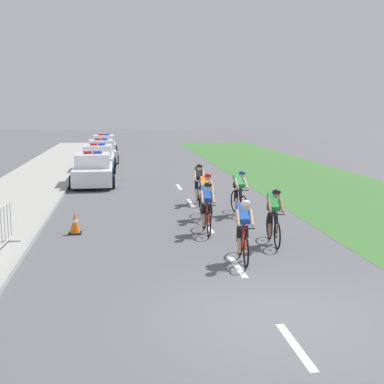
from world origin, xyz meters
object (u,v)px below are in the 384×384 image
cyclist_second (274,215)px  cyclist_lead (243,229)px  cyclist_fourth (206,195)px  police_car_third (101,152)px  police_car_furthest (104,146)px  police_car_second (98,159)px  traffic_cone_near (75,223)px  cyclist_third (207,206)px  cyclist_fifth (239,191)px  cyclist_sixth (199,183)px  police_car_nearest (93,170)px

cyclist_second → cyclist_lead: bearing=-129.7°
cyclist_fourth → cyclist_second: bearing=-69.8°
police_car_third → police_car_furthest: 5.89m
police_car_second → traffic_cone_near: police_car_second is taller
cyclist_second → police_car_third: 22.19m
cyclist_lead → cyclist_fourth: size_ratio=1.00×
police_car_furthest → cyclist_lead: bearing=-81.8°
cyclist_lead → police_car_furthest: (-4.15, 28.83, -0.11)m
cyclist_lead → cyclist_fourth: 4.82m
police_car_second → cyclist_third: bearing=-76.3°
cyclist_fifth → police_car_second: 13.95m
cyclist_lead → police_car_furthest: bearing=98.2°
cyclist_fifth → traffic_cone_near: (-5.31, -2.06, -0.48)m
police_car_third → cyclist_fourth: bearing=-77.4°
cyclist_second → police_car_furthest: (-5.31, 27.44, -0.11)m
cyclist_third → cyclist_sixth: (0.47, 4.63, 0.00)m
police_car_second → police_car_third: same height
cyclist_fourth → cyclist_sixth: bearing=86.3°
cyclist_lead → cyclist_fourth: bearing=91.2°
cyclist_sixth → cyclist_third: bearing=-95.8°
police_car_nearest → police_car_second: (-0.00, 5.36, 0.00)m
cyclist_second → cyclist_fourth: same height
traffic_cone_near → cyclist_lead: bearing=-37.8°
cyclist_sixth → traffic_cone_near: bearing=-135.0°
cyclist_lead → cyclist_third: bearing=97.9°
police_car_second → cyclist_sixth: bearing=-68.5°
cyclist_third → police_car_third: police_car_third is taller
cyclist_lead → cyclist_second: size_ratio=1.00×
cyclist_fourth → police_car_furthest: (-4.05, 24.01, -0.11)m
cyclist_sixth → traffic_cone_near: cyclist_sixth is taller
police_car_furthest → traffic_cone_near: size_ratio=6.94×
cyclist_lead → police_car_third: bearing=100.2°
police_car_second → police_car_furthest: (0.00, 10.61, 0.00)m
cyclist_third → police_car_second: (-3.75, 15.35, -0.11)m
cyclist_second → police_car_nearest: 12.63m
cyclist_fifth → police_car_nearest: size_ratio=0.39×
cyclist_second → police_car_furthest: size_ratio=0.39×
police_car_nearest → police_car_furthest: (0.00, 15.98, 0.00)m
police_car_second → police_car_nearest: bearing=-90.0°
cyclist_third → cyclist_sixth: 4.65m
cyclist_third → police_car_furthest: 26.24m
cyclist_fourth → cyclist_fifth: (1.23, 0.48, 0.00)m
cyclist_second → police_car_nearest: size_ratio=0.39×
cyclist_third → cyclist_sixth: same height
cyclist_second → cyclist_third: (-1.56, 1.47, 0.00)m
police_car_third → traffic_cone_near: 19.70m
cyclist_fifth → police_car_nearest: 9.22m
police_car_nearest → police_car_second: same height
police_car_third → traffic_cone_near: bearing=-90.1°
cyclist_lead → cyclist_second: 1.82m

